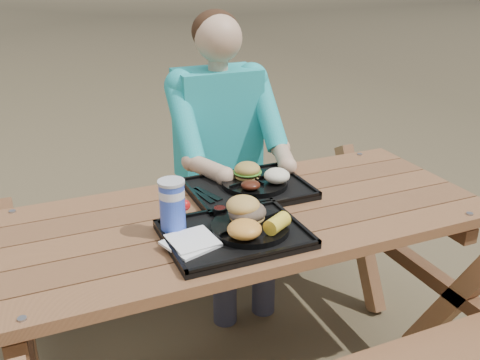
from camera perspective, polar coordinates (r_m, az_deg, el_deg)
name	(u,v)px	position (r m, az deg, el deg)	size (l,w,h in m)	color
picnic_table	(240,300)	(2.12, 0.00, -12.70)	(1.80, 1.49, 0.75)	#999999
tray_near	(234,235)	(1.76, -0.63, -5.91)	(0.45, 0.35, 0.02)	black
tray_far	(249,190)	(2.09, 0.94, -1.03)	(0.45, 0.35, 0.02)	black
plate_near	(250,227)	(1.76, 1.09, -5.07)	(0.26, 0.26, 0.02)	black
plate_far	(255,183)	(2.10, 1.58, -0.30)	(0.26, 0.26, 0.02)	black
napkin_stack	(191,243)	(1.68, -5.30, -6.69)	(0.14, 0.14, 0.02)	white
soda_cup	(172,207)	(1.74, -7.22, -2.91)	(0.08, 0.08, 0.17)	blue
condiment_bbq	(220,211)	(1.86, -2.16, -3.37)	(0.05, 0.05, 0.03)	black
condiment_mustard	(236,211)	(1.86, -0.39, -3.33)	(0.05, 0.05, 0.03)	gold
sandwich	(247,202)	(1.77, 0.79, -2.37)	(0.12, 0.12, 0.12)	gold
mac_cheese	(244,229)	(1.67, 0.48, -5.27)	(0.11, 0.11, 0.05)	gold
corn_cob	(277,223)	(1.71, 3.99, -4.63)	(0.09, 0.09, 0.05)	yellow
cutlery_far	(207,194)	(2.02, -3.51, -1.48)	(0.03, 0.15, 0.01)	black
burger	(247,166)	(2.11, 0.80, 1.50)	(0.11, 0.11, 0.09)	#B89241
baked_beans	(251,185)	(2.01, 1.13, -0.54)	(0.07, 0.07, 0.03)	#461A0E
potato_salad	(277,176)	(2.07, 3.96, 0.46)	(0.10, 0.10, 0.06)	white
diner	(220,171)	(2.59, -2.17, 0.97)	(0.48, 0.84, 1.28)	teal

